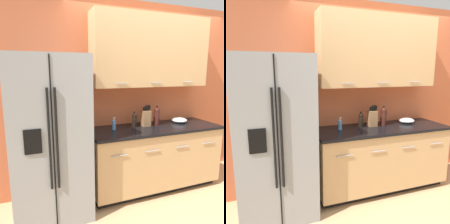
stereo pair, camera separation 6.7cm
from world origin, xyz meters
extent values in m
plane|color=tan|center=(0.00, 0.00, 0.00)|extent=(14.00, 14.00, 0.00)
cube|color=#BC5B38|center=(0.00, 1.02, 1.30)|extent=(10.00, 0.05, 2.60)
cube|color=tan|center=(-0.11, 0.84, 1.92)|extent=(1.68, 0.32, 0.94)
cylinder|color=#99999E|center=(-0.62, 0.67, 1.51)|extent=(0.16, 0.01, 0.01)
cylinder|color=#99999E|center=(-0.11, 0.67, 1.51)|extent=(0.16, 0.01, 0.01)
cylinder|color=#99999E|center=(0.39, 0.67, 1.51)|extent=(0.16, 0.01, 0.01)
cube|color=black|center=(-0.11, 0.72, 0.04)|extent=(1.81, 0.54, 0.09)
cube|color=tan|center=(-0.11, 0.68, 0.48)|extent=(1.85, 0.62, 0.77)
cube|color=black|center=(-0.11, 0.67, 0.88)|extent=(1.87, 0.64, 0.03)
cylinder|color=#99999E|center=(-0.78, 0.36, 0.69)|extent=(0.20, 0.01, 0.01)
cylinder|color=#99999E|center=(-0.33, 0.36, 0.69)|extent=(0.20, 0.01, 0.01)
cylinder|color=#99999E|center=(0.11, 0.36, 0.69)|extent=(0.20, 0.01, 0.01)
cylinder|color=#99999E|center=(0.55, 0.36, 0.69)|extent=(0.20, 0.01, 0.01)
cube|color=gray|center=(-1.52, 0.62, 0.91)|extent=(0.83, 0.74, 1.83)
cube|color=black|center=(-1.52, 0.24, 0.91)|extent=(0.01, 0.01, 1.79)
cylinder|color=black|center=(-1.56, 0.23, 1.01)|extent=(0.02, 0.02, 1.01)
cylinder|color=black|center=(-1.49, 0.23, 1.01)|extent=(0.02, 0.02, 1.01)
cube|color=black|center=(-1.71, 0.24, 1.01)|extent=(0.16, 0.01, 0.24)
cube|color=olive|center=(-0.21, 0.76, 1.01)|extent=(0.12, 0.10, 0.22)
cylinder|color=black|center=(-0.24, 0.77, 1.14)|extent=(0.02, 0.03, 0.06)
cylinder|color=black|center=(-0.24, 0.74, 1.15)|extent=(0.02, 0.03, 0.06)
cylinder|color=black|center=(-0.21, 0.77, 1.16)|extent=(0.02, 0.03, 0.08)
cylinder|color=black|center=(-0.21, 0.74, 1.15)|extent=(0.02, 0.03, 0.07)
cylinder|color=black|center=(-0.18, 0.77, 1.16)|extent=(0.02, 0.04, 0.08)
cylinder|color=black|center=(-0.18, 0.74, 1.16)|extent=(0.01, 0.03, 0.08)
cylinder|color=black|center=(-0.15, 0.77, 1.15)|extent=(0.02, 0.03, 0.07)
cylinder|color=#3D1914|center=(-0.04, 0.75, 1.00)|extent=(0.08, 0.08, 0.20)
sphere|color=#3D1914|center=(-0.04, 0.75, 1.11)|extent=(0.08, 0.08, 0.08)
cylinder|color=#3D1914|center=(-0.04, 0.75, 1.13)|extent=(0.03, 0.03, 0.07)
cylinder|color=black|center=(-0.04, 0.75, 1.17)|extent=(0.03, 0.03, 0.02)
cylinder|color=#4C7FB2|center=(-0.70, 0.74, 0.96)|extent=(0.05, 0.05, 0.12)
cylinder|color=#B2B2B5|center=(-0.70, 0.74, 1.04)|extent=(0.02, 0.02, 0.04)
cylinder|color=#B2B2B5|center=(-0.68, 0.74, 1.06)|extent=(0.03, 0.01, 0.01)
cylinder|color=black|center=(-0.38, 0.77, 0.97)|extent=(0.06, 0.06, 0.15)
sphere|color=black|center=(-0.38, 0.77, 1.06)|extent=(0.06, 0.06, 0.06)
cylinder|color=black|center=(-0.38, 0.77, 1.08)|extent=(0.02, 0.02, 0.05)
cylinder|color=black|center=(-0.38, 0.77, 1.11)|extent=(0.02, 0.02, 0.01)
ellipsoid|color=white|center=(0.37, 0.77, 0.94)|extent=(0.22, 0.22, 0.07)
camera|label=1|loc=(-1.71, -1.85, 1.66)|focal=35.00mm
camera|label=2|loc=(-1.64, -1.87, 1.66)|focal=35.00mm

